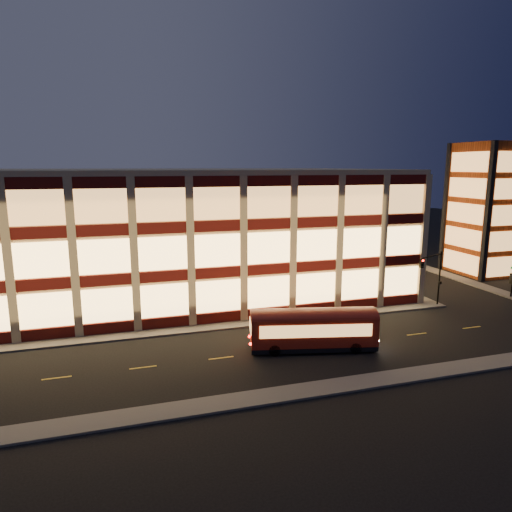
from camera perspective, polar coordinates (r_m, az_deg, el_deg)
name	(u,v)px	position (r m, az deg, el deg)	size (l,w,h in m)	color
ground	(228,330)	(42.75, -3.49, -9.19)	(200.00, 200.00, 0.00)	black
sidewalk_office_south	(194,329)	(43.11, -7.73, -8.98)	(54.00, 2.00, 0.15)	#514F4C
sidewalk_office_east	(359,272)	(66.24, 12.70, -1.99)	(2.00, 30.00, 0.15)	#514F4C
sidewalk_tower_west	(425,267)	(72.21, 20.34, -1.34)	(2.00, 30.00, 0.15)	#514F4C
sidewalk_near	(274,396)	(31.29, 2.26, -17.03)	(100.00, 2.00, 0.15)	#514F4C
office_building	(173,229)	(56.80, -10.39, 3.30)	(50.45, 30.45, 14.50)	tan
stair_tower	(489,209)	(70.98, 27.14, 5.22)	(8.60, 8.60, 18.00)	#8C3814
traffic_signal_far	(433,270)	(51.35, 21.29, -1.68)	(3.79, 1.87, 6.00)	black
trolley_bus	(313,327)	(38.03, 7.15, -8.80)	(10.55, 4.79, 3.47)	maroon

